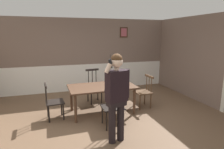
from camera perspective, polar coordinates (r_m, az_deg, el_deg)
ground_plane at (r=4.74m, az=-2.26°, el=-14.22°), size 7.30×7.30×0.00m
room_back_partition at (r=7.25m, az=-8.69°, el=5.37°), size 6.64×0.17×2.67m
room_right_partition at (r=6.10m, az=29.33°, el=3.24°), size 0.13×6.00×2.67m
dining_table at (r=5.11m, az=-2.99°, el=-4.31°), size 1.77×1.02×0.75m
chair_near_window at (r=5.64m, az=9.48°, el=-5.04°), size 0.45×0.45×0.93m
chair_by_doorway at (r=4.99m, az=-17.13°, el=-7.75°), size 0.46×0.46×0.91m
chair_at_table_head at (r=5.98m, az=-5.37°, el=-3.85°), size 0.47×0.47×1.04m
chair_opposite_corner at (r=4.38m, az=0.26°, el=-9.64°), size 0.48×0.48×0.95m
person_figure at (r=3.62m, az=1.46°, el=-5.35°), size 0.54×0.30×1.75m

